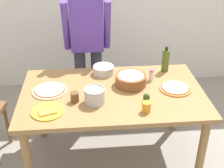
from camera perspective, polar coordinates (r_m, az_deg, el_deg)
ground at (r=3.12m, az=0.08°, el=-13.47°), size 8.00×8.00×0.00m
dining_table at (r=2.71m, az=0.09°, el=-3.11°), size 1.60×0.96×0.76m
person_cook at (r=3.25m, az=-4.65°, el=8.00°), size 0.49×0.25×1.62m
pizza_raw_on_board at (r=2.72m, az=-11.61°, el=-1.18°), size 0.30×0.30×0.02m
pizza_cooked_on_tray at (r=2.76m, az=11.79°, el=-0.75°), size 0.29×0.29×0.02m
plate_with_slice at (r=2.45m, az=-11.96°, el=-5.02°), size 0.26×0.26×0.02m
popcorn_bowl at (r=2.74m, az=3.54°, el=0.95°), size 0.28×0.28×0.11m
mixing_bowl_steel at (r=2.94m, az=-1.61°, el=2.66°), size 0.20×0.20×0.08m
olive_oil_bottle at (r=3.01m, az=9.99°, el=4.37°), size 0.07×0.07×0.26m
steel_pot at (r=2.49m, az=-3.26°, el=-2.17°), size 0.17×0.17×0.13m
cup_orange at (r=2.40m, az=6.46°, el=-4.29°), size 0.07×0.07×0.08m
cup_small_brown at (r=2.53m, az=-7.01°, el=-2.44°), size 0.07×0.07×0.08m
salt_shaker at (r=2.84m, az=7.36°, el=1.67°), size 0.04×0.04×0.11m
avocado at (r=2.54m, az=6.47°, el=-2.48°), size 0.06×0.06×0.07m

